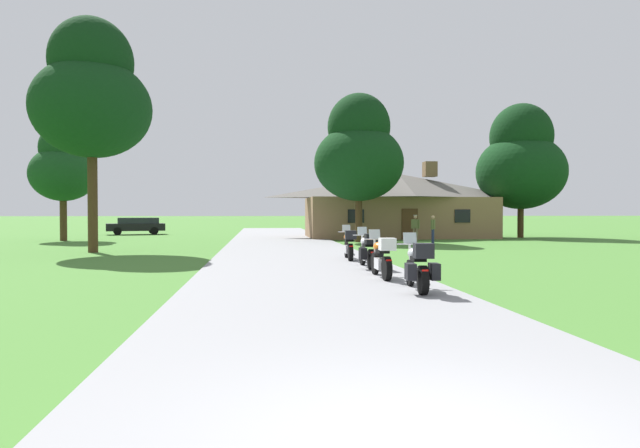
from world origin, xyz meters
The scene contains 14 objects.
ground_plane centered at (0.00, 20.00, 0.00)m, with size 500.00×500.00×0.00m, color #42752D.
asphalt_driveway centered at (0.00, 18.00, 0.03)m, with size 6.40×80.00×0.06m, color gray.
motorcycle_silver_nearest_to_camera centered at (2.21, 7.86, 0.61)m, with size 0.82×2.08×1.30m.
motorcycle_orange_second_in_row centered at (1.96, 10.44, 0.62)m, with size 0.66×2.08×1.30m.
motorcycle_white_third_in_row centered at (2.12, 13.11, 0.61)m, with size 0.72×2.08×1.30m.
motorcycle_orange_farthest_in_row centered at (2.00, 16.29, 0.62)m, with size 0.66×2.08×1.30m.
stone_lodge centered at (8.71, 34.94, 2.40)m, with size 13.95×6.56×5.57m.
bystander_olive_shirt_near_lodge centered at (8.21, 28.79, 0.95)m, with size 0.46×0.39×1.69m.
bystander_olive_shirt_beside_signpost centered at (8.83, 27.25, 0.93)m, with size 0.35×0.50×1.67m.
tree_by_lodge_front centered at (4.75, 29.32, 5.57)m, with size 5.56×5.56×9.21m.
tree_left_near centered at (-9.00, 21.96, 7.24)m, with size 5.34×5.34×10.76m.
tree_right_of_lodge centered at (17.63, 33.99, 5.58)m, with size 6.42×6.42×9.78m.
tree_left_far centered at (-14.05, 32.88, 4.82)m, with size 4.16×4.16×7.57m.
parked_black_suv_far_left centered at (-11.58, 42.50, 0.78)m, with size 4.93×3.01×1.40m.
Camera 1 is at (-1.32, -4.08, 1.85)m, focal length 30.62 mm.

